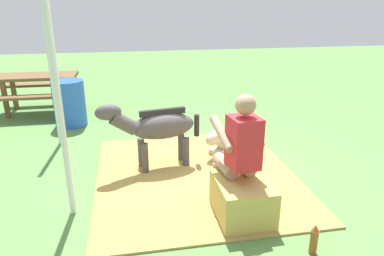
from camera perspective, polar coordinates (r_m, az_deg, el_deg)
name	(u,v)px	position (r m, az deg, el deg)	size (l,w,h in m)	color
ground_plane	(212,170)	(4.71, 3.27, -6.78)	(24.00, 24.00, 0.00)	#568442
hay_patch	(196,175)	(4.54, 0.65, -7.65)	(2.72, 2.47, 0.02)	#AD8C47
hay_bale	(242,199)	(3.70, 8.12, -11.33)	(0.66, 0.53, 0.41)	tan
person_seated	(238,149)	(3.60, 7.52, -3.33)	(0.69, 0.47, 1.29)	tan
pony_standing	(156,127)	(4.56, -5.78, 0.12)	(0.46, 1.34, 0.95)	#4C4747
pony_lying	(237,134)	(5.45, 7.22, -0.94)	(1.10, 1.17, 0.42)	beige
soda_bottle	(314,240)	(3.40, 19.13, -16.69)	(0.07, 0.07, 0.29)	brown
water_barrel	(70,103)	(6.60, -19.20, 3.80)	(0.55, 0.55, 0.81)	blue
tent_pole_left	(59,101)	(3.56, -20.77, 4.18)	(0.06, 0.06, 2.45)	silver
tent_pole_right	(50,65)	(5.60, -21.92, 9.38)	(0.06, 0.06, 2.45)	silver
picnic_bench	(38,84)	(7.62, -23.69, 6.60)	(1.31, 1.51, 0.75)	brown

